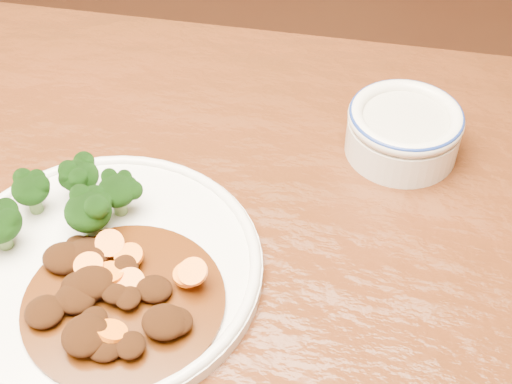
# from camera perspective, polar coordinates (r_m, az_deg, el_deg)

# --- Properties ---
(dining_table) EXTENTS (1.53, 0.95, 0.75)m
(dining_table) POSITION_cam_1_polar(r_m,az_deg,el_deg) (0.77, -14.54, -9.80)
(dining_table) COLOR #4D200D
(dining_table) RESTS_ON ground
(dinner_plate) EXTENTS (0.30, 0.30, 0.02)m
(dinner_plate) POSITION_cam_1_polar(r_m,az_deg,el_deg) (0.69, -12.20, -5.91)
(dinner_plate) COLOR silver
(dinner_plate) RESTS_ON dining_table
(broccoli_florets) EXTENTS (0.14, 0.12, 0.05)m
(broccoli_florets) POSITION_cam_1_polar(r_m,az_deg,el_deg) (0.71, -15.32, -0.75)
(broccoli_florets) COLOR #618745
(broccoli_florets) RESTS_ON dinner_plate
(mince_stew) EXTENTS (0.18, 0.18, 0.03)m
(mince_stew) POSITION_cam_1_polar(r_m,az_deg,el_deg) (0.65, -11.74, -8.24)
(mince_stew) COLOR #441F07
(mince_stew) RESTS_ON dinner_plate
(dip_bowl) EXTENTS (0.13, 0.13, 0.06)m
(dip_bowl) POSITION_cam_1_polar(r_m,az_deg,el_deg) (0.80, 11.73, 4.95)
(dip_bowl) COLOR silver
(dip_bowl) RESTS_ON dining_table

